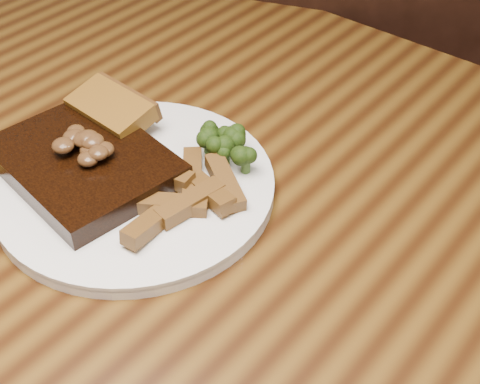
# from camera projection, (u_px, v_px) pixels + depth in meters

# --- Properties ---
(dining_table) EXTENTS (1.60, 0.90, 0.75)m
(dining_table) POSITION_uv_depth(u_px,v_px,m) (225.00, 277.00, 0.75)
(dining_table) COLOR #543610
(dining_table) RESTS_ON ground
(chair_far) EXTENTS (0.58, 0.58, 0.96)m
(chair_far) POSITION_uv_depth(u_px,v_px,m) (377.00, 93.00, 1.26)
(chair_far) COLOR black
(chair_far) RESTS_ON ground
(plate) EXTENTS (0.31, 0.31, 0.01)m
(plate) POSITION_uv_depth(u_px,v_px,m) (136.00, 188.00, 0.71)
(plate) COLOR white
(plate) RESTS_ON dining_table
(steak) EXTENTS (0.21, 0.17, 0.03)m
(steak) POSITION_uv_depth(u_px,v_px,m) (84.00, 164.00, 0.71)
(steak) COLOR black
(steak) RESTS_ON plate
(steak_bone) EXTENTS (0.17, 0.04, 0.02)m
(steak_bone) POSITION_uv_depth(u_px,v_px,m) (35.00, 198.00, 0.68)
(steak_bone) COLOR beige
(steak_bone) RESTS_ON plate
(mushroom_pile) EXTENTS (0.07, 0.07, 0.03)m
(mushroom_pile) POSITION_uv_depth(u_px,v_px,m) (88.00, 139.00, 0.70)
(mushroom_pile) COLOR #4F3319
(mushroom_pile) RESTS_ON steak
(garlic_bread) EXTENTS (0.10, 0.06, 0.02)m
(garlic_bread) POSITION_uv_depth(u_px,v_px,m) (113.00, 123.00, 0.77)
(garlic_bread) COLOR #8D5E19
(garlic_bread) RESTS_ON plate
(potato_wedges) EXTENTS (0.10, 0.10, 0.02)m
(potato_wedges) POSITION_uv_depth(u_px,v_px,m) (182.00, 196.00, 0.68)
(potato_wedges) COLOR brown
(potato_wedges) RESTS_ON plate
(broccoli_cluster) EXTENTS (0.06, 0.06, 0.04)m
(broccoli_cluster) POSITION_uv_depth(u_px,v_px,m) (229.00, 149.00, 0.72)
(broccoli_cluster) COLOR #24380C
(broccoli_cluster) RESTS_ON plate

